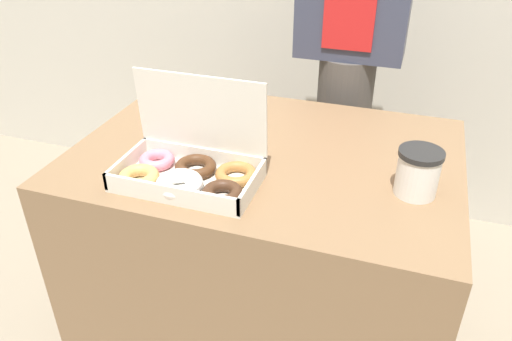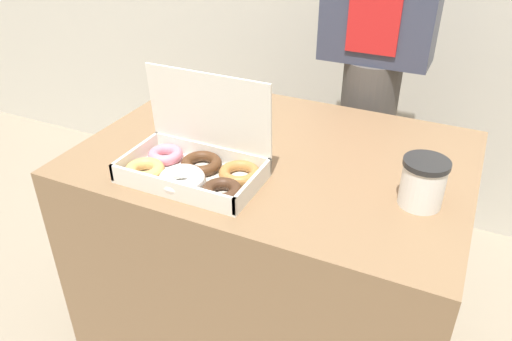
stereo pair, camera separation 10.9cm
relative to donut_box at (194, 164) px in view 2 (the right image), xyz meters
name	(u,v)px [view 2 (the right image)]	position (x,y,z in m)	size (l,w,h in m)	color
table	(273,260)	(0.13, 0.20, -0.41)	(1.00, 0.71, 0.76)	brown
donut_box	(194,164)	(0.00, 0.00, 0.00)	(0.34, 0.23, 0.24)	silver
coffee_cup	(423,182)	(0.51, 0.12, 0.02)	(0.10, 0.10, 0.11)	silver
person_customer	(378,29)	(0.25, 0.72, 0.17)	(0.35, 0.23, 1.66)	#4C4742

